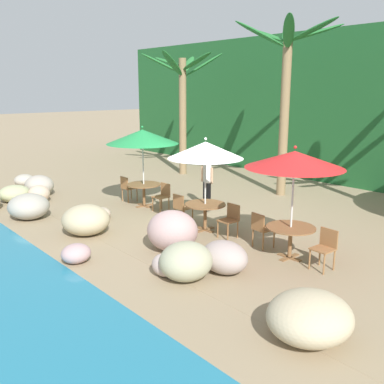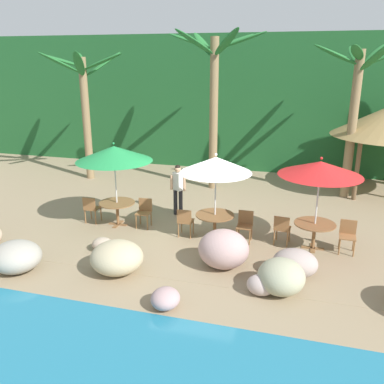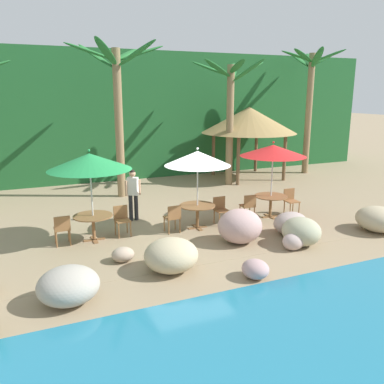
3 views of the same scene
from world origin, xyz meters
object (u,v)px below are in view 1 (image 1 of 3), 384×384
chair_red_inland (261,228)px  umbrella_green (142,137)px  chair_green_seaward (163,195)px  dining_table_white (205,208)px  chair_white_seaward (230,218)px  chair_green_inland (127,187)px  dining_table_green (144,188)px  waiter_in_white (207,178)px  chair_red_seaward (325,246)px  palm_tree_second (286,78)px  umbrella_white (206,150)px  dining_table_red (291,232)px  umbrella_red (295,160)px  palm_tree_nearest (182,92)px  chair_white_inland (181,207)px

chair_red_inland → umbrella_green: bearing=178.7°
chair_red_inland → chair_green_seaward: bearing=176.7°
dining_table_white → chair_white_seaward: chair_white_seaward is taller
chair_green_seaward → chair_green_inland: 1.71m
dining_table_green → chair_green_seaward: size_ratio=1.26×
waiter_in_white → dining_table_white: bearing=-44.3°
chair_green_inland → chair_red_seaward: 7.56m
dining_table_white → palm_tree_second: palm_tree_second is taller
umbrella_white → dining_table_red: umbrella_white is taller
chair_green_inland → umbrella_red: bearing=-0.2°
waiter_in_white → chair_green_seaward: bearing=-119.2°
umbrella_green → dining_table_white: (3.13, -0.19, -1.65)m
waiter_in_white → umbrella_white: bearing=-44.3°
chair_red_seaward → palm_tree_nearest: bearing=155.6°
umbrella_white → waiter_in_white: umbrella_white is taller
chair_green_seaward → chair_white_seaward: bearing=-4.2°
chair_white_seaward → chair_red_inland: same height
chair_white_inland → dining_table_red: 3.58m
dining_table_white → waiter_in_white: (-1.59, 1.56, 0.37)m
dining_table_red → palm_tree_nearest: size_ratio=0.21×
umbrella_red → chair_red_inland: umbrella_red is taller
umbrella_white → chair_white_inland: umbrella_white is taller
chair_red_seaward → dining_table_green: bearing=179.5°
umbrella_green → chair_green_seaward: size_ratio=2.99×
chair_white_seaward → palm_tree_second: 6.28m
umbrella_green → dining_table_red: bearing=-1.1°
chair_green_inland → chair_white_inland: 3.14m
chair_green_seaward → palm_tree_second: bearing=76.3°
chair_white_seaward → chair_green_inland: bearing=179.8°
umbrella_white → palm_tree_second: (-1.18, 4.84, 1.89)m
umbrella_white → chair_red_seaward: bearing=2.2°
dining_table_green → chair_red_seaward: (6.71, -0.06, -0.10)m
umbrella_green → chair_red_inland: umbrella_green is taller
umbrella_white → chair_white_seaward: umbrella_white is taller
chair_green_inland → waiter_in_white: size_ratio=0.51×
chair_red_inland → palm_tree_second: bearing=122.7°
dining_table_red → chair_green_seaward: bearing=177.2°
dining_table_red → chair_red_inland: size_ratio=1.26×
chair_green_inland → palm_tree_second: 6.55m
umbrella_white → palm_tree_nearest: bearing=144.3°
chair_white_inland → waiter_in_white: (-0.75, 1.68, 0.47)m
dining_table_red → chair_red_inland: 0.86m
chair_green_seaward → dining_table_red: size_ratio=0.79×
dining_table_white → chair_white_seaward: 0.86m
chair_green_seaward → dining_table_red: (5.01, -0.24, 0.10)m
chair_white_inland → dining_table_red: bearing=3.3°
dining_table_white → umbrella_red: bearing=1.7°
chair_green_inland → chair_white_inland: bearing=-4.3°
umbrella_white → waiter_in_white: size_ratio=1.48×
chair_white_seaward → palm_tree_second: palm_tree_second is taller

